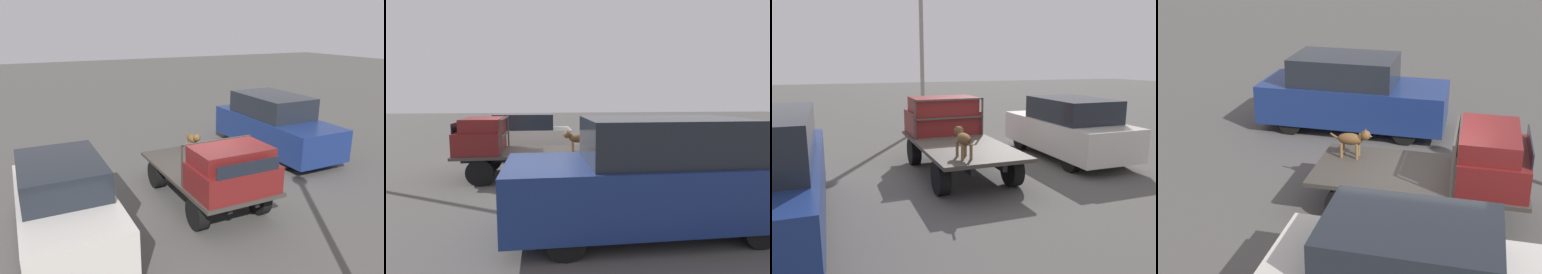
# 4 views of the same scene
# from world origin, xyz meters

# --- Properties ---
(ground_plane) EXTENTS (80.00, 80.00, 0.00)m
(ground_plane) POSITION_xyz_m (0.00, 0.00, 0.00)
(ground_plane) COLOR #514F4C
(flatbed_truck) EXTENTS (3.96, 1.93, 0.78)m
(flatbed_truck) POSITION_xyz_m (0.00, 0.00, 0.57)
(flatbed_truck) COLOR black
(flatbed_truck) RESTS_ON ground
(truck_cab) EXTENTS (1.22, 1.81, 0.96)m
(truck_cab) POSITION_xyz_m (1.30, 0.00, 1.23)
(truck_cab) COLOR maroon
(truck_cab) RESTS_ON flatbed_truck
(truck_headboard) EXTENTS (0.04, 1.81, 0.97)m
(truck_headboard) POSITION_xyz_m (0.65, 0.00, 1.41)
(truck_headboard) COLOR #3D3833
(truck_headboard) RESTS_ON flatbed_truck
(dog) EXTENTS (0.87, 0.24, 0.62)m
(dog) POSITION_xyz_m (-1.35, 0.38, 1.16)
(dog) COLOR brown
(dog) RESTS_ON flatbed_truck
(parked_pickup_far) EXTENTS (4.84, 1.90, 1.96)m
(parked_pickup_far) POSITION_xyz_m (-2.28, 3.94, 0.96)
(parked_pickup_far) COLOR black
(parked_pickup_far) RESTS_ON ground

